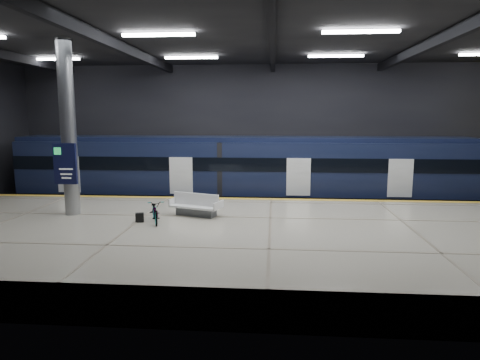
# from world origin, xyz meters

# --- Properties ---
(ground) EXTENTS (30.00, 30.00, 0.00)m
(ground) POSITION_xyz_m (0.00, 0.00, 0.00)
(ground) COLOR black
(ground) RESTS_ON ground
(room_shell) EXTENTS (30.10, 16.10, 8.05)m
(room_shell) POSITION_xyz_m (-0.00, 0.00, 5.72)
(room_shell) COLOR black
(room_shell) RESTS_ON ground
(platform) EXTENTS (30.00, 11.00, 1.10)m
(platform) POSITION_xyz_m (0.00, -2.50, 0.55)
(platform) COLOR #BEB6A1
(platform) RESTS_ON ground
(safety_strip) EXTENTS (30.00, 0.40, 0.01)m
(safety_strip) POSITION_xyz_m (0.00, 2.75, 1.11)
(safety_strip) COLOR gold
(safety_strip) RESTS_ON platform
(rails) EXTENTS (30.00, 1.52, 0.16)m
(rails) POSITION_xyz_m (0.00, 5.50, 0.08)
(rails) COLOR gray
(rails) RESTS_ON ground
(train) EXTENTS (29.40, 2.84, 3.79)m
(train) POSITION_xyz_m (0.15, 5.50, 2.06)
(train) COLOR black
(train) RESTS_ON ground
(bench) EXTENTS (2.22, 1.47, 0.91)m
(bench) POSITION_xyz_m (-2.96, -0.88, 1.42)
(bench) COLOR #595B60
(bench) RESTS_ON platform
(bicycle) EXTENTS (1.12, 1.76, 0.87)m
(bicycle) POSITION_xyz_m (-4.28, -2.10, 1.54)
(bicycle) COLOR #99999E
(bicycle) RESTS_ON platform
(pannier_bag) EXTENTS (0.33, 0.24, 0.35)m
(pannier_bag) POSITION_xyz_m (-4.88, -2.10, 1.28)
(pannier_bag) COLOR black
(pannier_bag) RESTS_ON platform
(info_column) EXTENTS (0.90, 0.78, 6.90)m
(info_column) POSITION_xyz_m (-8.00, -1.03, 4.46)
(info_column) COLOR #9EA0A5
(info_column) RESTS_ON platform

